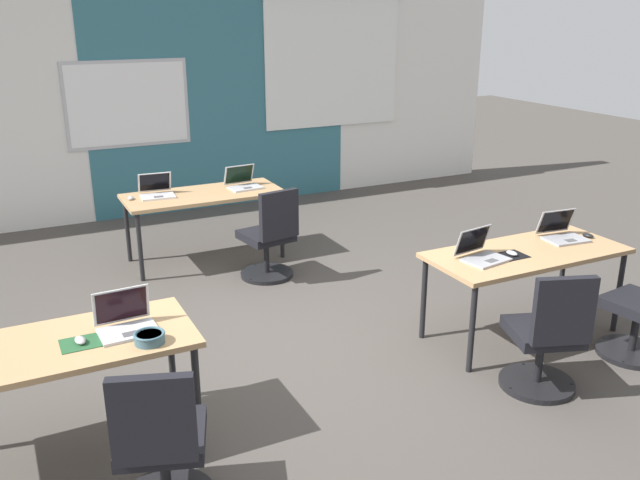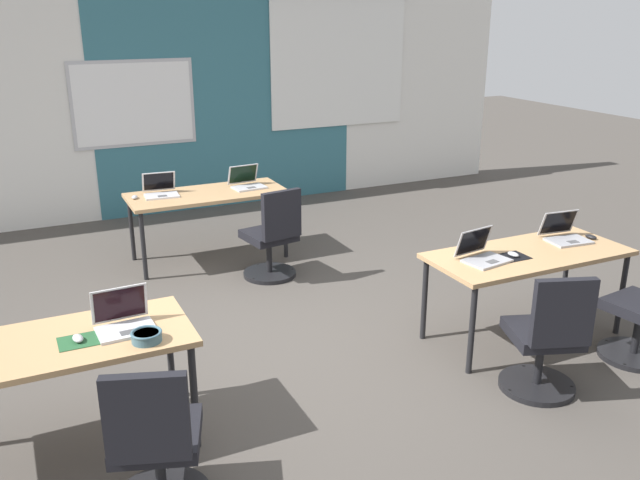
{
  "view_description": "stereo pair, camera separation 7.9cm",
  "coord_description": "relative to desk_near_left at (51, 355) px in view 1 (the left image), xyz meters",
  "views": [
    {
      "loc": [
        -1.89,
        -4.3,
        2.51
      ],
      "look_at": [
        0.16,
        -0.16,
        0.92
      ],
      "focal_mm": 37.81,
      "sensor_mm": 36.0,
      "label": 1
    },
    {
      "loc": [
        -1.82,
        -4.34,
        2.51
      ],
      "look_at": [
        0.16,
        -0.16,
        0.92
      ],
      "focal_mm": 37.81,
      "sensor_mm": 36.0,
      "label": 2
    }
  ],
  "objects": [
    {
      "name": "mouse_far_left",
      "position": [
        1.03,
        2.88,
        0.08
      ],
      "size": [
        0.09,
        0.11,
        0.03
      ],
      "color": "#B2B2B7",
      "rests_on": "desk_far_center"
    },
    {
      "name": "mousepad_near_left_inner",
      "position": [
        0.16,
        -0.06,
        0.06
      ],
      "size": [
        0.22,
        0.19,
        0.0
      ],
      "color": "#23512D",
      "rests_on": "desk_near_left"
    },
    {
      "name": "laptop_far_right",
      "position": [
        2.2,
        2.83,
        0.11
      ],
      "size": [
        0.36,
        0.34,
        0.23
      ],
      "rotation": [
        0.0,
        0.0,
        0.09
      ],
      "color": "#B7B7BC",
      "rests_on": "desk_far_center"
    },
    {
      "name": "chair_near_left_inner",
      "position": [
        0.41,
        -0.77,
        -0.28
      ],
      "size": [
        0.56,
        0.61,
        0.92
      ],
      "rotation": [
        0.0,
        0.0,
        2.81
      ],
      "color": "black",
      "rests_on": "ground"
    },
    {
      "name": "mouse_near_right_inner",
      "position": [
        3.32,
        -0.03,
        0.08
      ],
      "size": [
        0.07,
        0.11,
        0.03
      ],
      "color": "#B2B2B7",
      "rests_on": "mousepad_near_right_inner"
    },
    {
      "name": "ground_plane",
      "position": [
        1.75,
        0.6,
        -0.66
      ],
      "size": [
        24.0,
        24.0,
        0.0
      ],
      "color": "#47423D"
    },
    {
      "name": "laptop_near_left_inner",
      "position": [
        0.43,
        -0.0,
        0.11
      ],
      "size": [
        0.34,
        0.28,
        0.24
      ],
      "rotation": [
        0.0,
        0.0,
        0.04
      ],
      "color": "silver",
      "rests_on": "desk_near_left"
    },
    {
      "name": "laptop_near_right_inner",
      "position": [
        3.06,
        0.02,
        0.11
      ],
      "size": [
        0.37,
        0.35,
        0.23
      ],
      "rotation": [
        0.0,
        0.0,
        0.17
      ],
      "color": "#9E9EA3",
      "rests_on": "desk_near_right"
    },
    {
      "name": "laptop_near_right_end",
      "position": [
        3.96,
        0.1,
        0.11
      ],
      "size": [
        0.36,
        0.34,
        0.23
      ],
      "rotation": [
        0.0,
        0.0,
        -0.1
      ],
      "color": "#9E9EA3",
      "rests_on": "desk_near_right"
    },
    {
      "name": "mousepad_near_right_inner",
      "position": [
        3.32,
        -0.03,
        0.06
      ],
      "size": [
        0.22,
        0.19,
        0.0
      ],
      "color": "black",
      "rests_on": "desk_near_right"
    },
    {
      "name": "chair_near_right_inner",
      "position": [
        3.04,
        -0.74,
        -0.28
      ],
      "size": [
        0.56,
        0.61,
        0.92
      ],
      "rotation": [
        0.0,
        0.0,
        2.8
      ],
      "color": "black",
      "rests_on": "ground"
    },
    {
      "name": "mouse_near_left_inner",
      "position": [
        0.16,
        -0.06,
        0.08
      ],
      "size": [
        0.07,
        0.11,
        0.03
      ],
      "color": "#B2B2B7",
      "rests_on": "mousepad_near_left_inner"
    },
    {
      "name": "back_wall_assembly",
      "position": [
        1.8,
        4.79,
        0.75
      ],
      "size": [
        10.0,
        0.27,
        2.8
      ],
      "color": "silver",
      "rests_on": "ground"
    },
    {
      "name": "snack_bowl",
      "position": [
        0.51,
        -0.22,
        0.1
      ],
      "size": [
        0.18,
        0.18,
        0.06
      ],
      "color": "#3D6070",
      "rests_on": "desk_near_left"
    },
    {
      "name": "desk_far_center",
      "position": [
        1.75,
        2.8,
        0.0
      ],
      "size": [
        1.6,
        0.7,
        0.72
      ],
      "color": "tan",
      "rests_on": "ground"
    },
    {
      "name": "desk_near_right",
      "position": [
        3.5,
        0.0,
        0.0
      ],
      "size": [
        1.6,
        0.7,
        0.72
      ],
      "color": "tan",
      "rests_on": "ground"
    },
    {
      "name": "mouse_near_right_end",
      "position": [
        4.18,
        0.03,
        0.08
      ],
      "size": [
        0.07,
        0.11,
        0.03
      ],
      "color": "black",
      "rests_on": "desk_near_right"
    },
    {
      "name": "chair_far_right",
      "position": [
        2.15,
        2.01,
        -0.28
      ],
      "size": [
        0.52,
        0.57,
        0.92
      ],
      "rotation": [
        0.0,
        0.0,
        3.3
      ],
      "color": "black",
      "rests_on": "ground"
    },
    {
      "name": "desk_near_left",
      "position": [
        0.0,
        0.0,
        0.0
      ],
      "size": [
        1.6,
        0.7,
        0.72
      ],
      "color": "tan",
      "rests_on": "ground"
    },
    {
      "name": "laptop_far_left",
      "position": [
        1.3,
        2.9,
        0.11
      ],
      "size": [
        0.35,
        0.34,
        0.22
      ],
      "rotation": [
        0.0,
        0.0,
        -0.08
      ],
      "color": "silver",
      "rests_on": "desk_far_center"
    }
  ]
}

